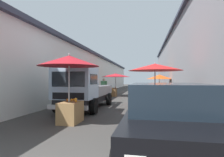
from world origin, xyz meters
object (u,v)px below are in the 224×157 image
at_px(vendor_by_crates, 104,86).
at_px(plastic_stool, 134,101).
at_px(fruit_stall_far_left, 159,78).
at_px(hatchback_car, 169,117).
at_px(fruit_stall_near_left, 69,72).
at_px(fruit_stall_far_right, 155,72).
at_px(delivery_truck, 81,90).
at_px(fruit_stall_near_right, 115,78).

distance_m(vendor_by_crates, plastic_stool, 6.04).
height_order(fruit_stall_far_left, hatchback_car, fruit_stall_far_left).
xyz_separation_m(fruit_stall_near_left, fruit_stall_far_left, (14.65, -4.13, -0.11)).
xyz_separation_m(fruit_stall_far_right, vendor_by_crates, (5.78, 4.15, -1.01)).
xyz_separation_m(fruit_stall_far_left, delivery_truck, (-12.26, 4.58, -0.67)).
distance_m(fruit_stall_far_left, vendor_by_crates, 7.22).
height_order(fruit_stall_near_left, hatchback_car, fruit_stall_near_left).
relative_size(fruit_stall_near_left, vendor_by_crates, 1.51).
bearing_deg(fruit_stall_far_right, fruit_stall_near_left, 140.75).
bearing_deg(fruit_stall_near_right, fruit_stall_far_left, -45.41).
bearing_deg(fruit_stall_near_left, plastic_stool, -24.23).
xyz_separation_m(fruit_stall_far_left, vendor_by_crates, (-5.01, 5.13, -0.76)).
distance_m(fruit_stall_far_right, hatchback_car, 6.06).
height_order(fruit_stall_near_left, vendor_by_crates, fruit_stall_near_left).
relative_size(fruit_stall_near_right, fruit_stall_far_left, 0.95).
distance_m(fruit_stall_near_right, fruit_stall_far_left, 5.95).
distance_m(fruit_stall_far_left, delivery_truck, 13.11).
xyz_separation_m(fruit_stall_near_left, delivery_truck, (2.38, 0.45, -0.78)).
bearing_deg(vendor_by_crates, fruit_stall_near_right, -47.01).
distance_m(fruit_stall_near_right, hatchback_car, 13.01).
bearing_deg(vendor_by_crates, hatchback_car, -160.42).
height_order(delivery_truck, plastic_stool, delivery_truck).
distance_m(fruit_stall_far_right, fruit_stall_near_right, 7.38).
height_order(fruit_stall_near_right, fruit_stall_far_left, fruit_stall_near_right).
bearing_deg(fruit_stall_far_left, vendor_by_crates, 134.32).
bearing_deg(delivery_truck, fruit_stall_near_right, -2.40).
distance_m(fruit_stall_near_left, vendor_by_crates, 9.73).
relative_size(fruit_stall_near_right, plastic_stool, 6.17).
xyz_separation_m(fruit_stall_far_right, fruit_stall_near_right, (6.62, 3.26, -0.25)).
bearing_deg(delivery_truck, fruit_stall_far_right, -67.81).
bearing_deg(fruit_stall_far_right, fruit_stall_near_right, 26.20).
xyz_separation_m(delivery_truck, plastic_stool, (2.04, -2.44, -0.71)).
relative_size(fruit_stall_near_left, fruit_stall_far_right, 0.87).
distance_m(fruit_stall_near_left, fruit_stall_far_left, 15.22).
relative_size(vendor_by_crates, plastic_stool, 3.77).
bearing_deg(fruit_stall_far_left, hatchback_car, 176.70).
bearing_deg(fruit_stall_far_right, fruit_stall_far_left, -5.20).
bearing_deg(fruit_stall_near_right, vendor_by_crates, 132.99).
bearing_deg(fruit_stall_near_left, fruit_stall_near_right, 0.61).
bearing_deg(fruit_stall_near_left, delivery_truck, 10.70).
height_order(hatchback_car, plastic_stool, hatchback_car).
height_order(fruit_stall_near_left, fruit_stall_far_right, fruit_stall_near_left).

